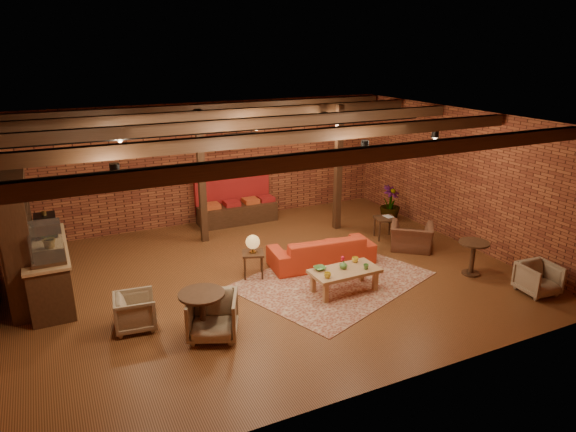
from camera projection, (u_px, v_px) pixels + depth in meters
name	position (u px, v px, depth m)	size (l,w,h in m)	color
floor	(269.00, 277.00, 10.67)	(10.00, 10.00, 0.00)	#422510
ceiling	(267.00, 122.00, 9.65)	(10.00, 8.00, 0.02)	black
wall_back	(208.00, 163.00, 13.58)	(10.00, 0.02, 3.20)	maroon
wall_front	(390.00, 285.00, 6.74)	(10.00, 0.02, 3.20)	maroon
wall_right	(461.00, 177.00, 12.20)	(0.02, 8.00, 3.20)	maroon
ceiling_beams	(268.00, 129.00, 9.69)	(9.80, 6.40, 0.22)	black
ceiling_pipe	(238.00, 129.00, 11.13)	(0.12, 0.12, 9.60)	black
post_left	(202.00, 178.00, 12.14)	(0.16, 0.16, 3.20)	black
post_right	(338.00, 169.00, 13.01)	(0.16, 0.16, 3.20)	black
service_counter	(47.00, 258.00, 9.59)	(0.80, 2.50, 1.60)	black
plant_counter	(49.00, 233.00, 9.67)	(0.35, 0.39, 0.30)	#337F33
shelving_hutch	(20.00, 240.00, 9.39)	(0.52, 2.00, 2.40)	black
banquette	(237.00, 205.00, 13.79)	(2.10, 0.70, 1.00)	maroon
service_sign	(241.00, 139.00, 12.82)	(0.86, 0.06, 0.30)	#FF5E19
ceiling_spotlights	(268.00, 140.00, 9.76)	(6.40, 4.40, 0.28)	black
rug	(333.00, 280.00, 10.52)	(3.57, 2.73, 0.01)	maroon
sofa	(321.00, 250.00, 11.18)	(2.27, 0.89, 0.66)	red
coffee_table	(344.00, 272.00, 9.93)	(1.36, 0.69, 0.71)	#9E8049
side_table_lamp	(253.00, 245.00, 10.47)	(0.56, 0.56, 0.92)	black
round_table_left	(202.00, 307.00, 8.36)	(0.76, 0.76, 0.79)	black
armchair_a	(135.00, 310.00, 8.66)	(0.66, 0.62, 0.68)	#B8A58F
armchair_b	(213.00, 314.00, 8.39)	(0.79, 0.74, 0.81)	#B8A58F
armchair_right	(412.00, 233.00, 11.98)	(0.96, 0.62, 0.84)	brown
side_table_book	(385.00, 219.00, 12.65)	(0.61, 0.61, 0.57)	black
round_table_right	(473.00, 253.00, 10.65)	(0.62, 0.62, 0.73)	black
armchair_far	(539.00, 277.00, 9.88)	(0.66, 0.62, 0.68)	#B8A58F
plant_tall	(393.00, 169.00, 13.60)	(1.64, 1.64, 2.92)	#4C7F4C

